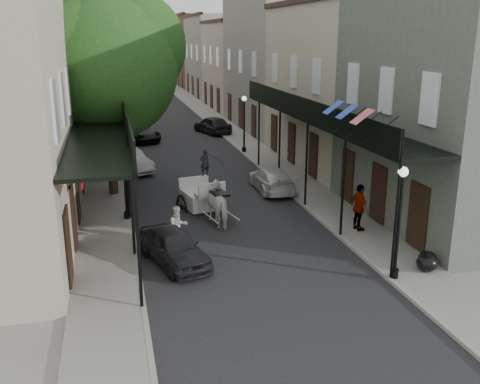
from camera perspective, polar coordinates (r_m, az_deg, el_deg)
ground at (r=18.55m, az=1.73°, el=-8.14°), size 140.00×140.00×0.00m
road at (r=37.33m, az=-6.45°, el=4.44°), size 8.00×90.00×0.01m
sidewalk_left at (r=37.05m, az=-14.16°, el=4.04°), size 2.20×90.00×0.12m
sidewalk_right at (r=38.25m, az=1.02°, el=4.92°), size 2.20×90.00×0.12m
building_row_left at (r=46.49m, az=-19.18°, el=12.55°), size 5.00×80.00×10.50m
building_row_right at (r=48.13m, az=2.21°, el=13.52°), size 5.00×80.00×10.50m
gallery_left at (r=23.51m, az=-14.27°, el=7.00°), size 2.20×18.05×4.88m
gallery_right at (r=25.29m, az=8.16°, el=7.97°), size 2.20×18.05×4.88m
tree_near at (r=26.45m, az=-13.33°, el=13.38°), size 7.31×6.80×9.63m
tree_far at (r=40.46m, az=-13.66°, el=13.36°), size 6.45×6.00×8.61m
lamppost_right_near at (r=17.59m, az=16.57°, el=-3.05°), size 0.32×0.32×3.71m
lamppost_left at (r=22.96m, az=-12.20°, el=1.79°), size 0.32×0.32×3.71m
lamppost_right_far at (r=35.76m, az=0.44°, el=7.35°), size 0.32×0.32×3.71m
horse at (r=22.47m, az=-2.08°, el=-1.30°), size 1.33×2.20×1.73m
carriage at (r=24.80m, az=-4.57°, el=1.00°), size 2.07×2.79×2.90m
pedestrian_walking at (r=20.25m, az=-6.64°, el=-3.65°), size 0.90×0.78×1.58m
pedestrian_sidewalk_left at (r=34.62m, az=-15.57°, el=4.47°), size 1.11×1.06×1.51m
pedestrian_sidewalk_right at (r=21.87m, az=12.60°, el=-1.63°), size 0.59×1.16×1.91m
car_left_near at (r=18.80m, az=-7.07°, el=-5.82°), size 2.53×3.97×1.26m
car_left_mid at (r=31.76m, az=-11.69°, el=3.27°), size 2.86×4.18×1.30m
car_left_far at (r=40.90m, az=-10.85°, el=6.22°), size 3.69×5.08×1.28m
car_right_near at (r=27.36m, az=3.37°, el=1.36°), size 1.73×4.15×1.20m
car_right_far at (r=43.53m, az=-2.97°, el=7.19°), size 2.84×4.48×1.42m
trash_bags at (r=19.18m, az=19.32°, el=-6.96°), size 0.95×1.10×0.59m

